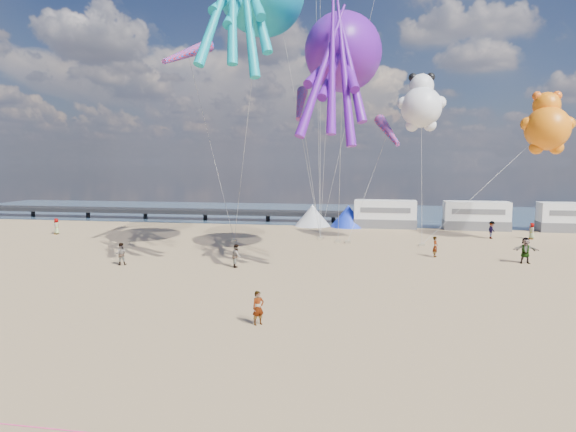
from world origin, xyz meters
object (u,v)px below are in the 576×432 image
at_px(motorhome_2, 573,217).
at_px(beachgoer_1, 237,256).
at_px(windsock_mid, 388,132).
at_px(tent_white, 312,215).
at_px(kite_teddy_orange, 547,128).
at_px(tent_blue, 348,216).
at_px(beachgoer_0, 57,226).
at_px(beachgoer_7, 121,254).
at_px(sandbag_e, 320,238).
at_px(kite_octopus_purple, 343,53).
at_px(sandbag_c, 422,245).
at_px(beachgoer_6, 532,231).
at_px(windsock_right, 300,105).
at_px(beachgoer_4, 525,250).
at_px(standing_person, 258,308).
at_px(motorhome_1, 476,216).
at_px(beachgoer_2, 492,230).
at_px(sandbag_a, 234,241).
at_px(kite_panda, 421,107).
at_px(windsock_left, 188,53).
at_px(beachgoer_5, 435,247).
at_px(sandbag_d, 348,242).
at_px(sandbag_b, 338,241).
at_px(motorhome_0, 385,214).

distance_m(motorhome_2, beachgoer_1, 37.41).
bearing_deg(windsock_mid, tent_white, 109.08).
bearing_deg(kite_teddy_orange, tent_blue, 150.21).
bearing_deg(beachgoer_0, tent_white, 100.21).
xyz_separation_m(beachgoer_7, sandbag_e, (12.28, 14.47, -0.67)).
bearing_deg(kite_octopus_purple, beachgoer_1, -148.78).
bearing_deg(sandbag_c, tent_blue, 120.15).
relative_size(tent_white, beachgoer_6, 2.63).
bearing_deg(beachgoer_7, windsock_right, -170.03).
distance_m(beachgoer_4, sandbag_e, 17.97).
height_order(standing_person, beachgoer_4, beachgoer_4).
xyz_separation_m(motorhome_1, tent_blue, (-13.50, 0.00, -0.30)).
relative_size(beachgoer_2, windsock_mid, 0.29).
height_order(beachgoer_6, sandbag_a, beachgoer_6).
bearing_deg(beachgoer_4, kite_panda, 136.52).
relative_size(sandbag_a, windsock_left, 0.06).
bearing_deg(kite_octopus_purple, beachgoer_2, 40.05).
relative_size(beachgoer_5, windsock_left, 0.20).
relative_size(beachgoer_4, windsock_mid, 0.32).
bearing_deg(windsock_right, windsock_left, 170.26).
bearing_deg(standing_person, beachgoer_6, 16.54).
bearing_deg(kite_teddy_orange, beachgoer_2, 144.55).
bearing_deg(sandbag_c, motorhome_1, 61.86).
distance_m(kite_octopus_purple, kite_teddy_orange, 20.13).
distance_m(beachgoer_1, windsock_mid, 18.36).
relative_size(motorhome_1, kite_teddy_orange, 1.03).
height_order(tent_white, sandbag_d, tent_white).
xyz_separation_m(beachgoer_6, sandbag_b, (-17.60, -5.30, -0.65)).
xyz_separation_m(motorhome_1, beachgoer_7, (-27.76, -24.16, -0.72)).
height_order(sandbag_e, kite_octopus_purple, kite_octopus_purple).
bearing_deg(kite_panda, windsock_mid, -174.09).
distance_m(standing_person, kite_octopus_purple, 21.85).
height_order(sandbag_a, windsock_left, windsock_left).
distance_m(beachgoer_7, windsock_left, 17.04).
bearing_deg(kite_panda, windsock_left, -146.51).
xyz_separation_m(kite_panda, windsock_mid, (-2.68, 0.62, -1.94)).
height_order(tent_blue, beachgoer_7, tent_blue).
height_order(beachgoer_2, sandbag_c, beachgoer_2).
bearing_deg(tent_blue, sandbag_d, -86.54).
distance_m(beachgoer_0, sandbag_e, 26.25).
distance_m(tent_blue, beachgoer_2, 15.27).
height_order(beachgoer_6, kite_octopus_purple, kite_octopus_purple).
xyz_separation_m(kite_octopus_purple, kite_teddy_orange, (16.82, 9.91, -4.92)).
distance_m(beachgoer_0, sandbag_c, 35.24).
relative_size(beachgoer_7, sandbag_a, 3.13).
distance_m(motorhome_0, beachgoer_0, 34.05).
relative_size(beachgoer_1, sandbag_a, 3.17).
relative_size(sandbag_b, windsock_right, 0.09).
relative_size(beachgoer_0, kite_panda, 0.27).
bearing_deg(sandbag_d, beachgoer_5, -38.79).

